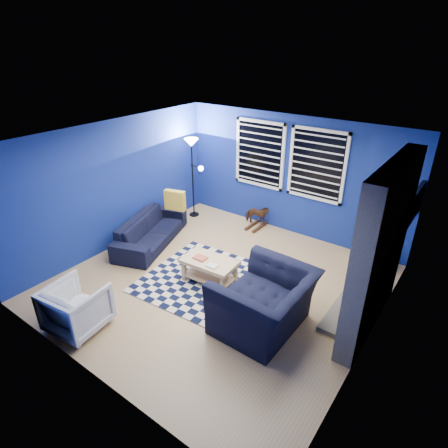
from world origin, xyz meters
name	(u,v)px	position (x,y,z in m)	size (l,w,h in m)	color
floor	(219,283)	(0.00, 0.00, 0.00)	(5.00, 5.00, 0.00)	tan
ceiling	(217,141)	(0.00, 0.00, 2.50)	(5.00, 5.00, 0.00)	white
wall_back	(291,176)	(0.00, 2.50, 1.25)	(5.00, 5.00, 0.00)	navy
wall_left	(115,186)	(-2.50, 0.00, 1.25)	(5.00, 5.00, 0.00)	navy
wall_right	(380,271)	(2.50, 0.00, 1.25)	(5.00, 5.00, 0.00)	navy
fireplace	(379,254)	(2.36, 0.50, 1.20)	(0.65, 2.00, 2.50)	gray
window_left	(259,154)	(-0.75, 2.46, 1.60)	(1.17, 0.06, 1.42)	black
window_right	(317,165)	(0.55, 2.46, 1.60)	(1.17, 0.06, 1.42)	black
tv	(414,206)	(2.45, 2.00, 1.40)	(0.07, 1.00, 0.58)	black
rug	(217,284)	(0.00, -0.05, 0.01)	(2.50, 2.00, 0.02)	black
sofa	(151,230)	(-1.98, 0.33, 0.29)	(0.78, 1.98, 0.58)	black
armchair_big	(264,302)	(1.17, -0.47, 0.44)	(1.19, 1.36, 0.88)	black
armchair_bent	(77,307)	(-0.99, -2.07, 0.36)	(0.76, 0.78, 0.71)	gray
rocking_horse	(257,215)	(-0.61, 2.23, 0.30)	(0.54, 0.24, 0.45)	#402214
coffee_table	(209,266)	(-0.15, -0.06, 0.32)	(0.97, 0.60, 0.47)	tan
cabinet	(367,252)	(1.84, 2.14, 0.25)	(0.63, 0.50, 0.55)	tan
floor_lamp	(192,154)	(-2.13, 1.88, 1.51)	(0.50, 0.31, 1.84)	black
throw_pillow	(175,200)	(-1.83, 0.93, 0.79)	(0.44, 0.13, 0.42)	gold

